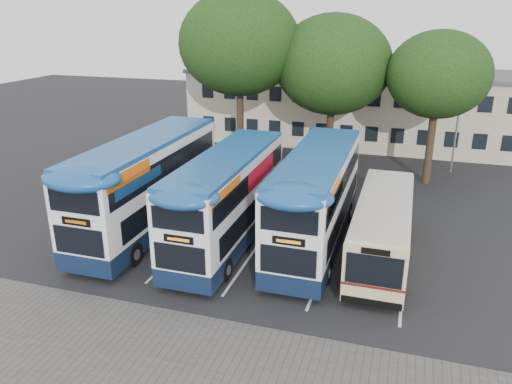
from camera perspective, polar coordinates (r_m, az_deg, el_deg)
The scene contains 12 objects.
ground at distance 20.37m, azimuth 6.78°, elevation -12.76°, with size 120.00×120.00×0.00m, color black.
paving_strip at distance 16.91m, azimuth -3.84°, elevation -20.51°, with size 40.00×6.00×0.01m, color #595654.
bay_lines at distance 25.38m, azimuth 0.59°, elevation -5.59°, with size 14.12×11.00×0.01m.
depot_building at distance 44.68m, azimuth 13.66°, elevation 9.41°, with size 32.40×8.40×6.20m.
lamp_post at distance 37.48m, azimuth 22.32°, elevation 9.53°, with size 0.25×1.05×9.06m.
tree_left at distance 35.55m, azimuth -1.91°, elevation 16.60°, with size 8.32×8.32×12.40m.
tree_mid at distance 35.44m, azimuth 8.82°, elevation 14.18°, with size 7.98×7.98×10.90m.
tree_right at distance 34.14m, azimuth 20.15°, elevation 12.45°, with size 6.47×6.47×9.94m.
bus_dd_left at distance 26.37m, azimuth -12.27°, elevation 1.28°, with size 2.86×11.77×4.91m.
bus_dd_mid at distance 24.33m, azimuth -3.19°, elevation -0.36°, with size 2.66×10.95×4.56m.
bus_dd_right at distance 24.27m, azimuth 6.94°, elevation -0.36°, with size 2.73×11.24×4.68m.
bus_single at distance 23.89m, azimuth 14.29°, elevation -3.66°, with size 2.46×9.67×2.88m.
Camera 1 is at (2.84, -16.91, 10.99)m, focal length 35.00 mm.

